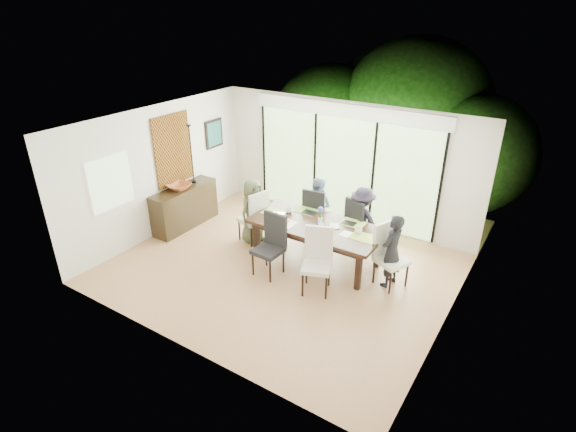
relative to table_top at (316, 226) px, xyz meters
The scene contains 62 objects.
floor 1.05m from the table_top, 122.58° to the right, with size 6.00×5.00×0.01m, color #945D3B.
ceiling 2.09m from the table_top, 122.58° to the right, with size 6.00×5.00×0.01m, color white.
wall_back 2.02m from the table_top, 101.78° to the left, with size 6.00×0.02×2.70m, color silver.
wall_front 3.21m from the table_top, 97.19° to the right, with size 6.00×0.02×2.70m, color silver.
wall_left 3.51m from the table_top, 169.72° to the right, with size 0.02×5.00×2.70m, color beige.
wall_right 2.75m from the table_top, 13.28° to the right, with size 0.02×5.00×2.70m, color silver.
glass_doors 1.95m from the table_top, 102.02° to the left, with size 4.20×0.02×2.30m, color #598C3F.
blinds_header 2.57m from the table_top, 102.09° to the left, with size 4.40×0.06×0.28m, color white.
mullion_a 3.13m from the table_top, 143.55° to the left, with size 0.05×0.04×2.30m, color black.
mullion_b 2.19m from the table_top, 120.71° to the left, with size 0.05×0.04×2.30m, color black.
mullion_c 1.92m from the table_top, 80.59° to the left, with size 0.05×0.04×2.30m, color black.
mullion_d 2.55m from the table_top, 47.21° to the left, with size 0.05×0.04×2.30m, color black.
side_window 3.90m from the table_top, 151.62° to the right, with size 0.02×0.90×1.00m, color #8CAD7F.
deck 2.92m from the table_top, 98.07° to the left, with size 6.00×1.80×0.10m, color brown.
rail_top 3.61m from the table_top, 96.29° to the left, with size 6.00×0.08×0.06m, color brown.
foliage_left 5.13m from the table_top, 115.59° to the left, with size 3.20×3.20×3.20m, color #14380F.
foliage_mid 5.29m from the table_top, 89.94° to the left, with size 4.00×4.00×4.00m, color #14380F.
foliage_right 4.77m from the table_top, 67.61° to the left, with size 2.80×2.80×2.80m, color #14380F.
foliage_far 6.03m from the table_top, 99.60° to the left, with size 3.60×3.60×3.60m, color #14380F.
table_top is the anchor object (origin of this frame).
table_apron 0.09m from the table_top, behind, with size 2.30×0.94×0.10m, color black.
table_leg_fl 1.23m from the table_top, 158.29° to the right, with size 0.09×0.09×0.72m, color black.
table_leg_fr 1.23m from the table_top, 21.71° to the right, with size 0.09×0.09×0.72m, color black.
table_leg_bl 1.23m from the table_top, 158.29° to the left, with size 0.09×0.09×0.72m, color black.
table_leg_br 1.23m from the table_top, 21.71° to the left, with size 0.09×0.09×0.72m, color black.
chair_left_end 1.51m from the table_top, behind, with size 0.48×0.48×1.15m, color beige, non-canonical shape.
chair_right_end 1.51m from the table_top, ahead, with size 0.48×0.48×1.15m, color white, non-canonical shape.
chair_far_left 0.98m from the table_top, 117.90° to the left, with size 0.48×0.48×1.15m, color black, non-canonical shape.
chair_far_right 1.03m from the table_top, 57.09° to the left, with size 0.48×0.48×1.15m, color black, non-canonical shape.
chair_near_left 1.02m from the table_top, 119.89° to the right, with size 0.48×0.48×1.15m, color black, non-canonical shape.
chair_near_right 1.02m from the table_top, 60.11° to the right, with size 0.48×0.48×1.15m, color silver, non-canonical shape.
person_left_end 1.48m from the table_top, behind, with size 0.63×0.40×1.35m, color #454E34.
person_right_end 1.48m from the table_top, ahead, with size 0.63×0.40×1.35m, color black.
person_far_left 0.95m from the table_top, 118.47° to the left, with size 0.63×0.40×1.35m, color slate.
person_far_right 1.00m from the table_top, 56.47° to the left, with size 0.63×0.40×1.35m, color #221C2B.
placemat_left 0.95m from the table_top, behind, with size 0.46×0.33×0.01m, color #7DA33A.
placemat_right 0.95m from the table_top, ahead, with size 0.46×0.33×0.01m, color #90AA3D.
placemat_far_l 0.60m from the table_top, 138.37° to the left, with size 0.46×0.33×0.01m, color #6EA039.
placemat_far_r 0.68m from the table_top, 36.03° to the left, with size 0.46×0.33×0.01m, color #92BB42.
placemat_paper 0.63m from the table_top, 151.39° to the right, with size 0.46×0.33×0.01m, color white.
tablet_far_l 0.50m from the table_top, 135.00° to the left, with size 0.27×0.19×0.01m, color black.
tablet_far_r 0.61m from the table_top, 34.99° to the left, with size 0.25×0.18×0.01m, color black.
papers 0.70m from the table_top, ahead, with size 0.31×0.23×0.00m, color white.
platter_base 0.63m from the table_top, 151.39° to the right, with size 0.27×0.27×0.03m, color white.
platter_snacks 0.63m from the table_top, 151.39° to the right, with size 0.21×0.21×0.01m, color orange.
vase 0.12m from the table_top, 45.00° to the left, with size 0.08×0.08×0.13m, color silver.
hyacinth_stems 0.23m from the table_top, 45.00° to the left, with size 0.04×0.04×0.17m, color #337226.
hyacinth_blooms 0.33m from the table_top, 45.00° to the left, with size 0.11×0.11×0.11m, color #4554AC.
laptop 0.86m from the table_top, behind, with size 0.34×0.22×0.03m, color silver.
cup_a 0.72m from the table_top, 167.91° to the left, with size 0.13×0.13×0.10m, color white.
cup_b 0.20m from the table_top, 33.69° to the right, with size 0.10×0.10×0.10m, color white.
cup_c 0.81m from the table_top, ahead, with size 0.13×0.13×0.10m, color white.
book 0.26m from the table_top, 11.31° to the left, with size 0.17×0.23×0.02m, color white.
sideboard 3.18m from the table_top, behind, with size 0.45×1.61×0.91m, color black.
bowl 3.18m from the table_top, behind, with size 0.48×0.48×0.12m, color #9A4621.
candlestick_base 3.16m from the table_top, behind, with size 0.10×0.10×0.04m, color black.
candlestick_shaft 3.26m from the table_top, behind, with size 0.02×0.02×1.26m, color black.
candlestick_pan 3.47m from the table_top, behind, with size 0.10×0.10×0.03m, color black.
candle 3.49m from the table_top, behind, with size 0.04×0.04×0.10m, color silver.
tapestry 3.50m from the table_top, behind, with size 0.02×1.00×1.50m, color brown.
art_frame 3.67m from the table_top, 162.16° to the left, with size 0.03×0.55×0.65m, color black.
art_canvas 3.65m from the table_top, 162.06° to the left, with size 0.01×0.45×0.55m, color #194C52.
Camera 1 is at (3.97, -5.93, 4.56)m, focal length 28.00 mm.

